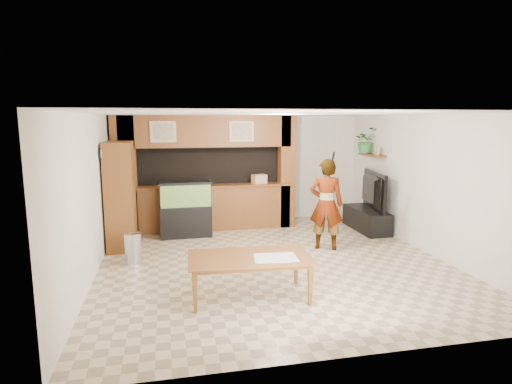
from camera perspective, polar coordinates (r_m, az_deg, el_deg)
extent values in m
plane|color=tan|center=(7.79, 2.20, -9.13)|extent=(6.50, 6.50, 0.00)
plane|color=white|center=(7.38, 2.33, 10.36)|extent=(6.50, 6.50, 0.00)
plane|color=silver|center=(10.63, -2.05, 3.10)|extent=(6.00, 0.00, 6.00)
plane|color=silver|center=(7.35, -21.06, -0.45)|extent=(0.00, 6.50, 6.50)
plane|color=silver|center=(8.71, 21.77, 0.98)|extent=(0.00, 6.50, 6.50)
cube|color=brown|center=(9.85, -6.38, -2.19)|extent=(3.80, 0.35, 1.00)
cube|color=brown|center=(9.76, -6.44, 0.80)|extent=(3.80, 0.43, 0.04)
cube|color=brown|center=(9.65, -6.58, 8.04)|extent=(3.80, 0.35, 0.70)
cube|color=brown|center=(9.72, -17.10, 2.07)|extent=(0.50, 0.35, 2.60)
cube|color=brown|center=(10.07, 4.08, 2.72)|extent=(0.35, 0.35, 2.60)
cube|color=black|center=(10.25, -6.79, 3.64)|extent=(4.20, 0.45, 0.85)
cube|color=tan|center=(9.41, -12.28, 7.85)|extent=(0.55, 0.03, 0.45)
cube|color=tan|center=(9.39, -12.28, 7.85)|extent=(0.43, 0.01, 0.35)
cube|color=tan|center=(9.56, -1.94, 8.08)|extent=(0.55, 0.03, 0.45)
cube|color=tan|center=(9.54, -1.92, 8.08)|extent=(0.43, 0.01, 0.35)
cylinder|color=black|center=(8.25, -20.04, 4.85)|extent=(0.04, 0.25, 0.25)
cylinder|color=white|center=(8.25, -19.86, 4.85)|extent=(0.01, 0.21, 0.21)
cube|color=brown|center=(10.26, 15.18, 4.78)|extent=(0.25, 0.90, 0.04)
cube|color=brown|center=(8.68, -17.63, -0.51)|extent=(0.52, 0.86, 2.09)
cylinder|color=#B2B2B7|center=(7.89, -16.05, -7.20)|extent=(0.29, 0.29, 0.54)
cube|color=black|center=(9.36, -9.32, -3.87)|extent=(1.09, 0.41, 0.68)
cube|color=#398E58|center=(9.25, -9.41, -0.40)|extent=(1.04, 0.38, 0.47)
cube|color=black|center=(9.20, -9.46, 1.22)|extent=(1.09, 0.41, 0.05)
cube|color=black|center=(10.15, 14.52, -3.56)|extent=(0.54, 1.47, 0.49)
imported|color=black|center=(10.02, 14.68, 0.21)|extent=(0.47, 1.51, 0.87)
cube|color=tan|center=(10.02, 15.89, 5.31)|extent=(0.04, 0.14, 0.19)
imported|color=#2B6D30|center=(10.47, 14.44, 6.68)|extent=(0.61, 0.55, 0.61)
imported|color=#937651|center=(8.38, 9.34, -1.63)|extent=(0.76, 0.64, 1.78)
cylinder|color=black|center=(8.12, 10.26, 4.69)|extent=(0.04, 0.11, 0.17)
imported|color=brown|center=(6.14, -0.79, -11.38)|extent=(1.77, 1.05, 0.60)
cube|color=silver|center=(6.02, 2.68, -8.72)|extent=(0.61, 0.46, 0.01)
cube|color=silver|center=(5.98, 2.13, -8.85)|extent=(0.53, 0.42, 0.01)
cube|color=tan|center=(9.92, 0.42, 1.74)|extent=(0.37, 0.30, 0.21)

